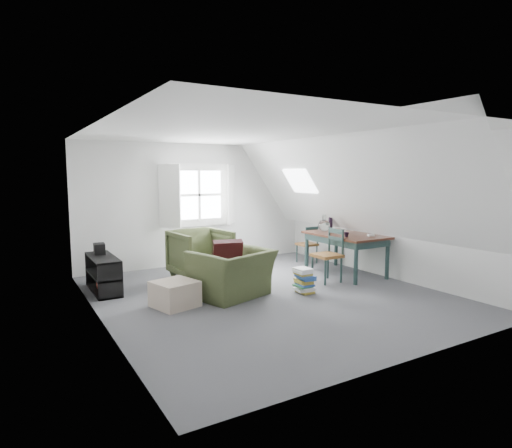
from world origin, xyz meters
TOP-DOWN VIEW (x-y plane):
  - floor at (0.00, 0.00)m, footprint 5.50×5.50m
  - ceiling at (0.00, 0.00)m, footprint 5.50×5.50m
  - wall_back at (0.00, 2.75)m, footprint 5.00×0.00m
  - wall_front at (0.00, -2.75)m, footprint 5.00×0.00m
  - wall_left at (-2.50, 0.00)m, footprint 0.00×5.50m
  - wall_right at (2.50, 0.00)m, footprint 0.00×5.50m
  - slope_left at (-1.55, 0.00)m, footprint 3.19×5.50m
  - slope_right at (1.55, 0.00)m, footprint 3.19×5.50m
  - dormer_window at (0.00, 2.68)m, footprint 1.71×0.35m
  - skylight at (1.55, 1.30)m, footprint 0.35×0.75m
  - armchair_near at (-0.54, 0.20)m, footprint 1.36×1.27m
  - armchair_far at (-0.47, 1.57)m, footprint 1.03×1.06m
  - throw_pillow at (-0.54, 0.35)m, footprint 0.51×0.37m
  - ottoman at (-1.47, 0.17)m, footprint 0.67×0.67m
  - dining_table at (1.98, 0.44)m, footprint 0.92×1.54m
  - demijohn at (1.83, 0.89)m, footprint 0.23×0.23m
  - vase_twigs at (2.08, 0.99)m, footprint 0.08×0.09m
  - cup at (1.73, 0.14)m, footprint 0.11×0.11m
  - paper_box at (2.18, -0.01)m, footprint 0.13×0.11m
  - dining_chair_far at (1.99, 1.60)m, footprint 0.37×0.37m
  - dining_chair_near at (1.35, 0.16)m, footprint 0.44×0.44m
  - media_shelf at (-2.18, 1.49)m, footprint 0.37×1.11m
  - electronics_box at (-2.18, 1.78)m, footprint 0.19×0.25m
  - magazine_stack at (0.55, -0.19)m, footprint 0.30×0.35m

SIDE VIEW (x-z plane):
  - floor at x=0.00m, z-range 0.00..0.00m
  - armchair_near at x=-0.54m, z-range -0.36..0.36m
  - armchair_far at x=-0.47m, z-range -0.44..0.44m
  - ottoman at x=-1.47m, z-range 0.00..0.37m
  - magazine_stack at x=0.55m, z-range 0.00..0.40m
  - media_shelf at x=-2.18m, z-range -0.03..0.54m
  - dining_chair_far at x=1.99m, z-range 0.02..0.81m
  - dining_chair_near at x=1.35m, z-range 0.02..0.95m
  - throw_pillow at x=-0.54m, z-range 0.40..0.88m
  - electronics_box at x=-2.18m, z-range 0.56..0.75m
  - dining_table at x=1.98m, z-range 0.28..1.05m
  - cup at x=1.73m, z-range 0.73..0.81m
  - paper_box at x=2.18m, z-range 0.77..0.80m
  - demijohn at x=1.83m, z-range 0.74..1.06m
  - vase_twigs at x=2.08m, z-range 0.59..1.23m
  - wall_back at x=0.00m, z-range -1.25..3.75m
  - wall_front at x=0.00m, z-range -1.25..3.75m
  - wall_left at x=-2.50m, z-range -1.50..4.00m
  - wall_right at x=2.50m, z-range -1.50..4.00m
  - dormer_window at x=0.00m, z-range 0.80..2.10m
  - skylight at x=1.55m, z-range 1.51..1.98m
  - slope_left at x=-1.55m, z-range -0.47..4.02m
  - slope_right at x=1.55m, z-range -0.47..4.02m
  - ceiling at x=0.00m, z-range 2.50..2.50m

